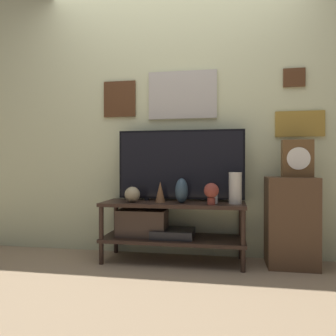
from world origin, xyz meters
TOP-DOWN VIEW (x-y plane):
  - ground_plane at (0.00, 0.00)m, footprint 12.00×12.00m
  - wall_back at (0.00, 0.52)m, footprint 6.40×0.08m
  - media_console at (-0.10, 0.26)m, footprint 1.23×0.43m
  - television at (0.05, 0.35)m, footprint 1.13×0.05m
  - vase_slim_bronze at (-0.11, 0.23)m, footprint 0.09×0.09m
  - vase_urn_stoneware at (0.08, 0.19)m, footprint 0.11×0.14m
  - vase_round_glass at (-0.35, 0.18)m, footprint 0.13×0.13m
  - vase_tall_ceramic at (0.53, 0.22)m, footprint 0.11×0.11m
  - candle_jar at (0.35, 0.23)m, footprint 0.07×0.07m
  - decorative_bust at (0.34, 0.11)m, footprint 0.12×0.12m
  - side_table at (0.99, 0.30)m, footprint 0.40×0.35m
  - mantel_clock at (1.04, 0.31)m, footprint 0.24×0.11m

SIDE VIEW (x-z plane):
  - ground_plane at x=0.00m, z-range 0.00..0.00m
  - media_console at x=-0.10m, z-range 0.07..0.58m
  - side_table at x=0.99m, z-range 0.00..0.74m
  - candle_jar at x=0.35m, z-range 0.52..0.62m
  - vase_round_glass at x=-0.35m, z-range 0.52..0.65m
  - vase_slim_bronze at x=-0.11m, z-range 0.52..0.70m
  - vase_urn_stoneware at x=0.08m, z-range 0.52..0.73m
  - decorative_bust at x=0.34m, z-range 0.54..0.71m
  - vase_tall_ceramic at x=0.53m, z-range 0.52..0.78m
  - television at x=0.05m, z-range 0.53..1.16m
  - mantel_clock at x=1.04m, z-range 0.74..1.05m
  - wall_back at x=0.00m, z-range 0.00..2.70m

